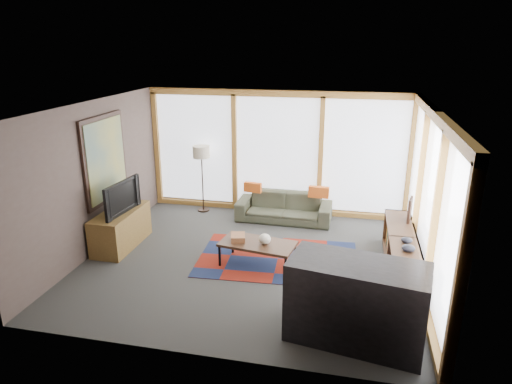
% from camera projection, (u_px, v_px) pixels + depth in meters
% --- Properties ---
extents(ground, '(5.50, 5.50, 0.00)m').
position_uv_depth(ground, '(251.00, 261.00, 7.71)').
color(ground, '#30312E').
rests_on(ground, ground).
extents(room_envelope, '(5.52, 5.02, 2.62)m').
position_uv_depth(room_envelope, '(287.00, 166.00, 7.64)').
color(room_envelope, '#473832').
rests_on(room_envelope, ground).
extents(rug, '(2.77, 1.87, 0.01)m').
position_uv_depth(rug, '(278.00, 259.00, 7.78)').
color(rug, maroon).
rests_on(rug, ground).
extents(sofa, '(1.94, 0.78, 0.56)m').
position_uv_depth(sofa, '(284.00, 207.00, 9.38)').
color(sofa, '#383828').
rests_on(sofa, ground).
extents(pillow_left, '(0.37, 0.15, 0.20)m').
position_uv_depth(pillow_left, '(253.00, 187.00, 9.40)').
color(pillow_left, '#C65519').
rests_on(pillow_left, sofa).
extents(pillow_right, '(0.41, 0.14, 0.22)m').
position_uv_depth(pillow_right, '(319.00, 192.00, 9.07)').
color(pillow_right, '#C65519').
rests_on(pillow_right, sofa).
extents(floor_lamp, '(0.36, 0.36, 1.45)m').
position_uv_depth(floor_lamp, '(202.00, 179.00, 9.77)').
color(floor_lamp, '#2F2016').
rests_on(floor_lamp, ground).
extents(coffee_table, '(1.29, 0.79, 0.40)m').
position_uv_depth(coffee_table, '(258.00, 254.00, 7.51)').
color(coffee_table, black).
rests_on(coffee_table, ground).
extents(book_stack, '(0.29, 0.33, 0.10)m').
position_uv_depth(book_stack, '(238.00, 237.00, 7.53)').
color(book_stack, brown).
rests_on(book_stack, coffee_table).
extents(vase, '(0.21, 0.21, 0.17)m').
position_uv_depth(vase, '(265.00, 239.00, 7.37)').
color(vase, beige).
rests_on(vase, coffee_table).
extents(bookshelf, '(0.44, 2.44, 0.61)m').
position_uv_depth(bookshelf, '(401.00, 254.00, 7.27)').
color(bookshelf, black).
rests_on(bookshelf, ground).
extents(bowl_a, '(0.22, 0.22, 0.10)m').
position_uv_depth(bowl_a, '(408.00, 248.00, 6.66)').
color(bowl_a, black).
rests_on(bowl_a, bookshelf).
extents(bowl_b, '(0.20, 0.20, 0.09)m').
position_uv_depth(bowl_b, '(407.00, 240.00, 6.95)').
color(bowl_b, black).
rests_on(bowl_b, bookshelf).
extents(shelf_picture, '(0.11, 0.31, 0.41)m').
position_uv_depth(shelf_picture, '(410.00, 210.00, 7.73)').
color(shelf_picture, black).
rests_on(shelf_picture, bookshelf).
extents(tv_console, '(0.55, 1.32, 0.66)m').
position_uv_depth(tv_console, '(121.00, 228.00, 8.20)').
color(tv_console, brown).
rests_on(tv_console, ground).
extents(television, '(0.24, 1.02, 0.58)m').
position_uv_depth(television, '(118.00, 197.00, 7.95)').
color(television, black).
rests_on(television, tv_console).
extents(bar_counter, '(1.75, 1.04, 1.04)m').
position_uv_depth(bar_counter, '(356.00, 302.00, 5.54)').
color(bar_counter, black).
rests_on(bar_counter, ground).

